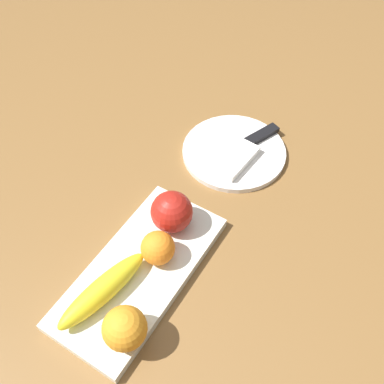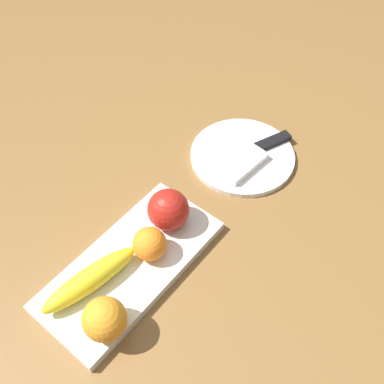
# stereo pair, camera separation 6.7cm
# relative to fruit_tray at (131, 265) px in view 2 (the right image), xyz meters

# --- Properties ---
(ground_plane) EXTENTS (2.40, 2.40, 0.00)m
(ground_plane) POSITION_rel_fruit_tray_xyz_m (-0.01, 0.02, -0.01)
(ground_plane) COLOR brown
(fruit_tray) EXTENTS (0.35, 0.16, 0.02)m
(fruit_tray) POSITION_rel_fruit_tray_xyz_m (0.00, 0.00, 0.00)
(fruit_tray) COLOR white
(fruit_tray) RESTS_ON ground_plane
(apple) EXTENTS (0.08, 0.08, 0.08)m
(apple) POSITION_rel_fruit_tray_xyz_m (-0.11, -0.00, 0.05)
(apple) COLOR #A81E16
(apple) RESTS_ON fruit_tray
(banana) EXTENTS (0.19, 0.07, 0.04)m
(banana) POSITION_rel_fruit_tray_xyz_m (0.07, -0.02, 0.03)
(banana) COLOR yellow
(banana) RESTS_ON fruit_tray
(orange_near_apple) EXTENTS (0.07, 0.07, 0.07)m
(orange_near_apple) POSITION_rel_fruit_tray_xyz_m (0.11, 0.06, 0.05)
(orange_near_apple) COLOR orange
(orange_near_apple) RESTS_ON fruit_tray
(orange_near_banana) EXTENTS (0.06, 0.06, 0.06)m
(orange_near_banana) POSITION_rel_fruit_tray_xyz_m (-0.04, 0.02, 0.04)
(orange_near_banana) COLOR orange
(orange_near_banana) RESTS_ON fruit_tray
(dinner_plate) EXTENTS (0.23, 0.23, 0.01)m
(dinner_plate) POSITION_rel_fruit_tray_xyz_m (-0.35, -0.00, -0.00)
(dinner_plate) COLOR white
(dinner_plate) RESTS_ON ground_plane
(folded_napkin) EXTENTS (0.12, 0.10, 0.02)m
(folded_napkin) POSITION_rel_fruit_tray_xyz_m (-0.33, -0.00, 0.01)
(folded_napkin) COLOR white
(folded_napkin) RESTS_ON dinner_plate
(knife) EXTENTS (0.18, 0.09, 0.01)m
(knife) POSITION_rel_fruit_tray_xyz_m (-0.41, 0.03, 0.01)
(knife) COLOR silver
(knife) RESTS_ON dinner_plate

